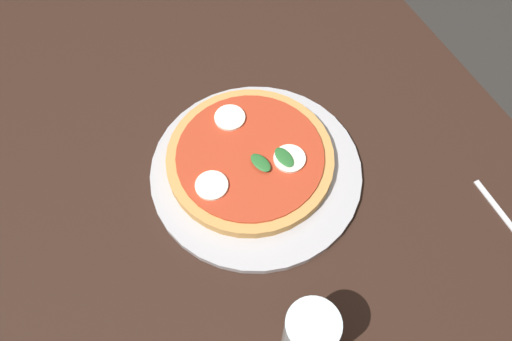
{
  "coord_description": "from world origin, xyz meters",
  "views": [
    {
      "loc": [
        -0.43,
        0.15,
        1.5
      ],
      "look_at": [
        -0.04,
        -0.04,
        0.74
      ],
      "focal_mm": 37.83,
      "sensor_mm": 36.0,
      "label": 1
    }
  ],
  "objects_px": {
    "dining_table": "(224,192)",
    "glass_cup": "(310,335)",
    "serving_tray": "(256,172)",
    "pizza": "(250,158)"
  },
  "relations": [
    {
      "from": "dining_table",
      "to": "glass_cup",
      "type": "height_order",
      "value": "glass_cup"
    },
    {
      "from": "serving_tray",
      "to": "dining_table",
      "type": "bearing_deg",
      "value": 47.44
    },
    {
      "from": "dining_table",
      "to": "serving_tray",
      "type": "distance_m",
      "value": 0.12
    },
    {
      "from": "dining_table",
      "to": "serving_tray",
      "type": "bearing_deg",
      "value": -132.56
    },
    {
      "from": "serving_tray",
      "to": "glass_cup",
      "type": "distance_m",
      "value": 0.29
    },
    {
      "from": "dining_table",
      "to": "pizza",
      "type": "distance_m",
      "value": 0.13
    },
    {
      "from": "serving_tray",
      "to": "glass_cup",
      "type": "bearing_deg",
      "value": 167.49
    },
    {
      "from": "dining_table",
      "to": "glass_cup",
      "type": "relative_size",
      "value": 11.84
    },
    {
      "from": "dining_table",
      "to": "pizza",
      "type": "height_order",
      "value": "pizza"
    },
    {
      "from": "dining_table",
      "to": "pizza",
      "type": "bearing_deg",
      "value": -117.68
    }
  ]
}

